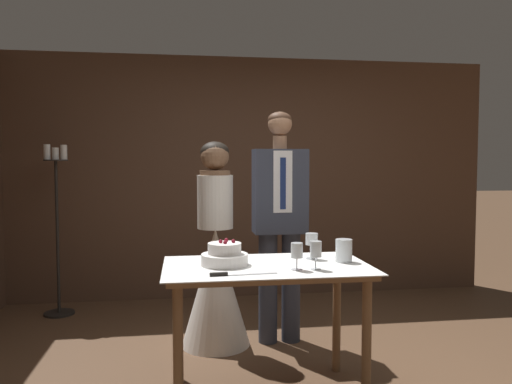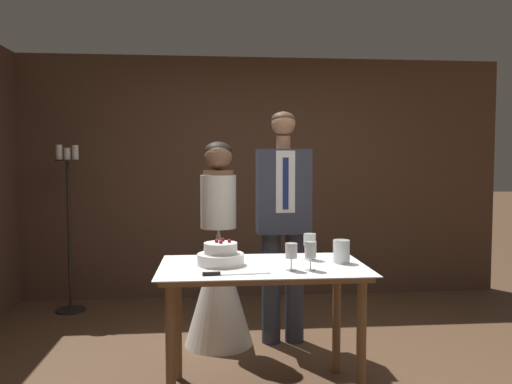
% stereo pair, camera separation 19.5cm
% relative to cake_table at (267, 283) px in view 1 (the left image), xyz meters
% --- Properties ---
extents(wall_back, '(5.24, 0.12, 2.55)m').
position_rel_cake_table_xyz_m(wall_back, '(0.21, 2.36, 0.57)').
color(wall_back, '#513828').
rests_on(wall_back, ground_plane).
extents(cake_table, '(1.26, 0.75, 0.82)m').
position_rel_cake_table_xyz_m(cake_table, '(0.00, 0.00, 0.00)').
color(cake_table, brown).
rests_on(cake_table, ground_plane).
extents(tiered_cake, '(0.29, 0.29, 0.16)m').
position_rel_cake_table_xyz_m(tiered_cake, '(-0.26, 0.03, 0.17)').
color(tiered_cake, white).
rests_on(tiered_cake, cake_table).
extents(cake_knife, '(0.38, 0.05, 0.02)m').
position_rel_cake_table_xyz_m(cake_knife, '(-0.25, -0.25, 0.12)').
color(cake_knife, silver).
rests_on(cake_knife, cake_table).
extents(wine_glass_near, '(0.07, 0.07, 0.16)m').
position_rel_cake_table_xyz_m(wine_glass_near, '(0.15, -0.16, 0.22)').
color(wine_glass_near, silver).
rests_on(wine_glass_near, cake_table).
extents(wine_glass_middle, '(0.08, 0.08, 0.17)m').
position_rel_cake_table_xyz_m(wine_glass_middle, '(0.32, 0.15, 0.23)').
color(wine_glass_middle, silver).
rests_on(wine_glass_middle, cake_table).
extents(wine_glass_far, '(0.07, 0.07, 0.17)m').
position_rel_cake_table_xyz_m(wine_glass_far, '(0.26, -0.17, 0.23)').
color(wine_glass_far, silver).
rests_on(wine_glass_far, cake_table).
extents(hurricane_candle, '(0.11, 0.11, 0.14)m').
position_rel_cake_table_xyz_m(hurricane_candle, '(0.50, 0.02, 0.18)').
color(hurricane_candle, silver).
rests_on(hurricane_candle, cake_table).
extents(bride, '(0.54, 0.54, 1.61)m').
position_rel_cake_table_xyz_m(bride, '(-0.26, 0.90, -0.11)').
color(bride, white).
rests_on(bride, ground_plane).
extents(groom, '(0.42, 0.25, 1.84)m').
position_rel_cake_table_xyz_m(groom, '(0.26, 0.90, 0.31)').
color(groom, '#333847').
rests_on(groom, ground_plane).
extents(candle_stand, '(0.28, 0.28, 1.61)m').
position_rel_cake_table_xyz_m(candle_stand, '(-1.68, 1.90, 0.12)').
color(candle_stand, black).
rests_on(candle_stand, ground_plane).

